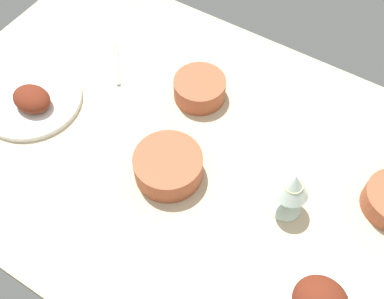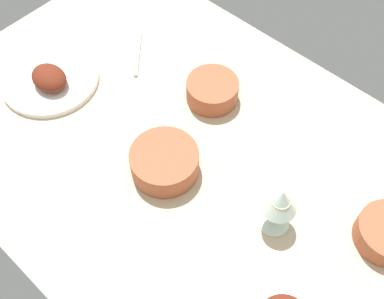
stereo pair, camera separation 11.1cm
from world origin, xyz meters
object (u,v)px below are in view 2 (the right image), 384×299
object	(u,v)px
plate_near_viewer	(50,78)
wine_glass	(280,202)
fork_loose	(138,54)
bowl_potatoes	(165,162)
bowl_pasta	(212,90)

from	to	relation	value
plate_near_viewer	wine_glass	world-z (taller)	wine_glass
wine_glass	plate_near_viewer	bearing A→B (deg)	-173.83
fork_loose	wine_glass	bearing A→B (deg)	33.84
bowl_potatoes	bowl_pasta	xyz separation A→B (cm)	(-6.18, 23.88, -0.29)
wine_glass	fork_loose	bearing A→B (deg)	165.30
wine_glass	fork_loose	world-z (taller)	wine_glass
wine_glass	fork_loose	xyz separation A→B (cm)	(-58.75, 15.41, -9.53)
bowl_potatoes	fork_loose	distance (cm)	38.50
plate_near_viewer	bowl_pasta	bearing A→B (deg)	35.33
bowl_pasta	wine_glass	xyz separation A→B (cm)	(33.25, -17.63, 6.76)
bowl_potatoes	wine_glass	world-z (taller)	wine_glass
plate_near_viewer	bowl_potatoes	size ratio (longest dim) A/B	1.63
wine_glass	bowl_pasta	bearing A→B (deg)	152.07
bowl_pasta	wine_glass	distance (cm)	38.24
plate_near_viewer	bowl_potatoes	bearing A→B (deg)	1.60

